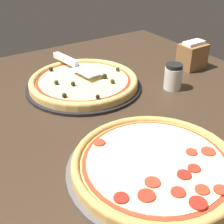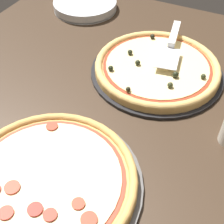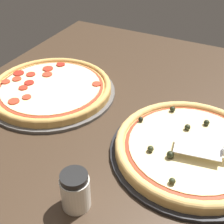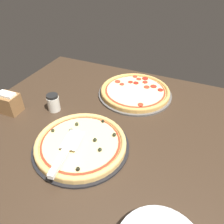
{
  "view_description": "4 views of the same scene",
  "coord_description": "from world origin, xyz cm",
  "px_view_note": "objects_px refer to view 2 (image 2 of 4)",
  "views": [
    {
      "loc": [
        42.91,
        74.32,
        49.1
      ],
      "look_at": [
        0.54,
        9.06,
        3.0
      ],
      "focal_mm": 50.0,
      "sensor_mm": 36.0,
      "label": 1
    },
    {
      "loc": [
        -24.25,
        60.07,
        60.44
      ],
      "look_at": [
        0.54,
        9.06,
        3.0
      ],
      "focal_mm": 50.0,
      "sensor_mm": 36.0,
      "label": 2
    },
    {
      "loc": [
        -63.43,
        -23.46,
        55.6
      ],
      "look_at": [
        0.54,
        9.06,
        3.0
      ],
      "focal_mm": 50.0,
      "sensor_mm": 36.0,
      "label": 3
    },
    {
      "loc": [
        34.78,
        -68.61,
        67.96
      ],
      "look_at": [
        0.54,
        9.06,
        3.0
      ],
      "focal_mm": 35.0,
      "sensor_mm": 36.0,
      "label": 4
    }
  ],
  "objects_px": {
    "plate_stack": "(85,5)",
    "pizza_back": "(48,180)",
    "pizza_front": "(157,67)",
    "serving_spatula": "(173,39)"
  },
  "relations": [
    {
      "from": "pizza_back",
      "to": "serving_spatula",
      "type": "xyz_separation_m",
      "value": [
        -0.08,
        -0.6,
        0.03
      ]
    },
    {
      "from": "pizza_front",
      "to": "plate_stack",
      "type": "xyz_separation_m",
      "value": [
        0.4,
        -0.27,
        -0.01
      ]
    },
    {
      "from": "pizza_back",
      "to": "plate_stack",
      "type": "xyz_separation_m",
      "value": [
        0.33,
        -0.75,
        -0.01
      ]
    },
    {
      "from": "serving_spatula",
      "to": "pizza_back",
      "type": "bearing_deg",
      "value": 82.28
    },
    {
      "from": "pizza_back",
      "to": "serving_spatula",
      "type": "distance_m",
      "value": 0.6
    },
    {
      "from": "pizza_front",
      "to": "serving_spatula",
      "type": "bearing_deg",
      "value": -93.74
    },
    {
      "from": "pizza_back",
      "to": "serving_spatula",
      "type": "relative_size",
      "value": 1.54
    },
    {
      "from": "pizza_back",
      "to": "plate_stack",
      "type": "relative_size",
      "value": 1.55
    },
    {
      "from": "plate_stack",
      "to": "pizza_back",
      "type": "bearing_deg",
      "value": 113.77
    },
    {
      "from": "pizza_front",
      "to": "serving_spatula",
      "type": "distance_m",
      "value": 0.12
    }
  ]
}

